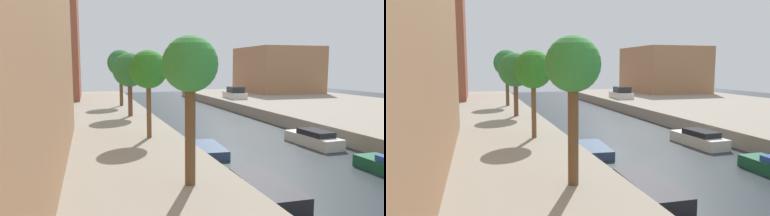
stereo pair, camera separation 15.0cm
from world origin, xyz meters
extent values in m
plane|color=#232B30|center=(0.00, 0.00, 0.00)|extent=(84.00, 84.00, 0.00)
cube|color=gray|center=(-15.00, 0.00, 0.50)|extent=(20.00, 64.00, 1.00)
cube|color=gray|center=(15.00, 0.00, 0.50)|extent=(20.00, 64.00, 1.00)
cube|color=brown|center=(-16.00, 21.45, 10.37)|extent=(10.00, 11.28, 18.73)
cube|color=#9E704C|center=(18.00, 23.73, 4.40)|extent=(10.00, 11.21, 6.80)
cylinder|color=brown|center=(-6.92, -13.67, 2.68)|extent=(0.35, 0.35, 3.35)
sphere|color=#338939|center=(-6.92, -13.67, 4.99)|extent=(1.82, 1.82, 1.82)
cylinder|color=brown|center=(-6.92, -5.59, 2.51)|extent=(0.26, 0.26, 3.03)
sphere|color=#2E8327|center=(-6.92, -5.59, 4.76)|extent=(2.09, 2.09, 2.09)
cylinder|color=brown|center=(-6.92, 3.26, 2.36)|extent=(0.35, 0.35, 2.71)
sphere|color=#2D6E31|center=(-6.92, 3.26, 4.65)|extent=(2.67, 2.67, 2.67)
cylinder|color=brown|center=(-6.92, 10.88, 2.67)|extent=(0.34, 0.34, 3.34)
sphere|color=#2B7137|center=(-6.92, 10.88, 5.25)|extent=(2.60, 2.60, 2.60)
cube|color=beige|center=(7.23, 15.19, 1.37)|extent=(2.01, 4.11, 0.75)
cube|color=#1E2328|center=(7.23, 14.89, 2.09)|extent=(1.71, 2.29, 0.69)
cube|color=#232328|center=(-3.71, -12.97, 0.28)|extent=(1.55, 4.08, 0.57)
cube|color=#33476B|center=(-3.70, -6.25, 0.24)|extent=(1.80, 3.56, 0.49)
cube|color=beige|center=(3.33, -6.05, 0.33)|extent=(1.67, 4.12, 0.66)
cube|color=black|center=(3.33, -6.30, 0.83)|extent=(1.35, 2.29, 0.33)
camera|label=1|loc=(-10.07, -24.48, 4.92)|focal=32.67mm
camera|label=2|loc=(-9.93, -24.52, 4.92)|focal=32.67mm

